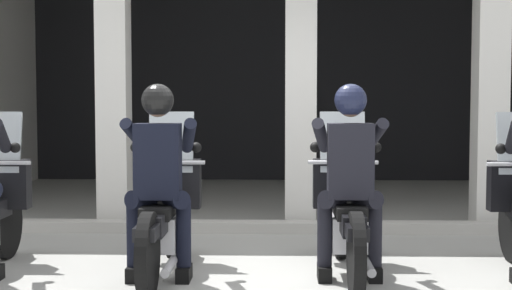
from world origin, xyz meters
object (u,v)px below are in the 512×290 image
at_px(police_officer_center_left, 159,165).
at_px(motorcycle_center_right, 347,213).
at_px(police_officer_center_right, 350,165).
at_px(motorcycle_center_left, 164,214).

distance_m(police_officer_center_left, motorcycle_center_right, 1.63).
xyz_separation_m(police_officer_center_left, police_officer_center_right, (1.53, 0.06, 0.00)).
bearing_deg(police_officer_center_right, motorcycle_center_right, 102.47).
relative_size(motorcycle_center_left, police_officer_center_left, 1.29).
bearing_deg(motorcycle_center_right, motorcycle_center_left, -165.18).
height_order(motorcycle_center_left, police_officer_center_right, police_officer_center_right).
distance_m(motorcycle_center_left, police_officer_center_left, 0.52).
height_order(motorcycle_center_right, police_officer_center_right, police_officer_center_right).
bearing_deg(police_officer_center_right, motorcycle_center_left, -175.73).
relative_size(police_officer_center_left, police_officer_center_right, 1.00).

